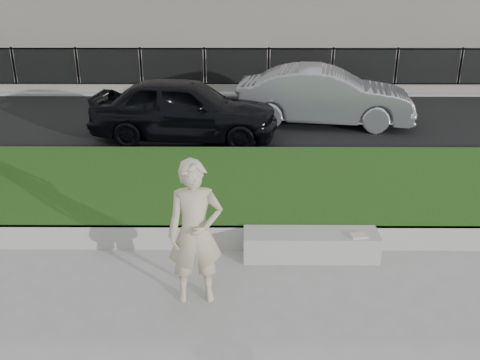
{
  "coord_description": "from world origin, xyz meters",
  "views": [
    {
      "loc": [
        0.73,
        -6.5,
        4.26
      ],
      "look_at": [
        0.68,
        1.2,
        1.13
      ],
      "focal_mm": 40.0,
      "sensor_mm": 36.0,
      "label": 1
    }
  ],
  "objects_px": {
    "stone_bench": "(311,245)",
    "car_dark": "(185,109)",
    "book": "(359,236)",
    "car_silver": "(324,96)",
    "man": "(195,233)"
  },
  "relations": [
    {
      "from": "stone_bench",
      "to": "car_dark",
      "type": "distance_m",
      "value": 6.46
    },
    {
      "from": "book",
      "to": "car_silver",
      "type": "height_order",
      "value": "car_silver"
    },
    {
      "from": "stone_bench",
      "to": "man",
      "type": "height_order",
      "value": "man"
    },
    {
      "from": "book",
      "to": "car_silver",
      "type": "xyz_separation_m",
      "value": [
        0.5,
        7.49,
        0.4
      ]
    },
    {
      "from": "stone_bench",
      "to": "car_silver",
      "type": "distance_m",
      "value": 7.49
    },
    {
      "from": "stone_bench",
      "to": "book",
      "type": "height_order",
      "value": "book"
    },
    {
      "from": "book",
      "to": "car_dark",
      "type": "height_order",
      "value": "car_dark"
    },
    {
      "from": "man",
      "to": "car_silver",
      "type": "height_order",
      "value": "man"
    },
    {
      "from": "man",
      "to": "car_silver",
      "type": "relative_size",
      "value": 0.41
    },
    {
      "from": "book",
      "to": "man",
      "type": "bearing_deg",
      "value": -166.63
    },
    {
      "from": "stone_bench",
      "to": "man",
      "type": "xyz_separation_m",
      "value": [
        -1.67,
        -1.1,
        0.79
      ]
    },
    {
      "from": "car_dark",
      "to": "car_silver",
      "type": "height_order",
      "value": "car_dark"
    },
    {
      "from": "man",
      "to": "car_dark",
      "type": "distance_m",
      "value": 7.07
    },
    {
      "from": "stone_bench",
      "to": "car_dark",
      "type": "relative_size",
      "value": 0.44
    },
    {
      "from": "stone_bench",
      "to": "car_silver",
      "type": "xyz_separation_m",
      "value": [
        1.21,
        7.36,
        0.62
      ]
    }
  ]
}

